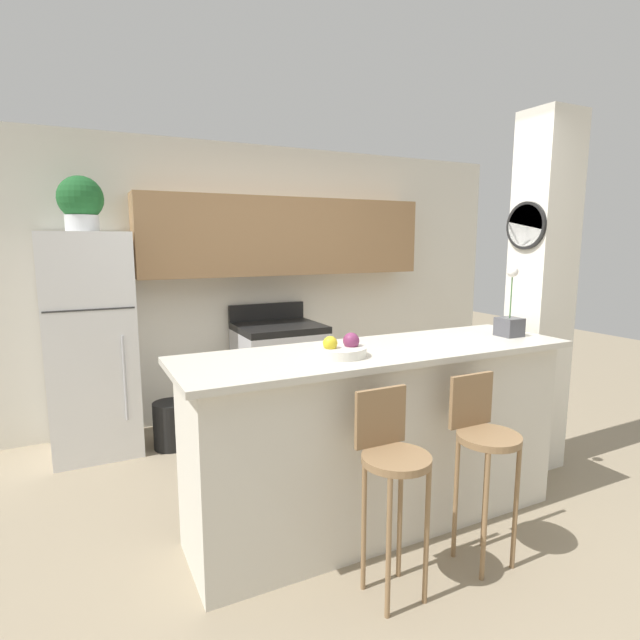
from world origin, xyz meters
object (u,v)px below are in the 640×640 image
bar_stool_right (483,442)px  fruit_bowl (341,349)px  stove_range (279,372)px  potted_plant_on_fridge (81,202)px  bar_stool_left (392,464)px  trash_bin (171,425)px  orchid_vase (510,320)px  refrigerator (91,345)px

bar_stool_right → fruit_bowl: bearing=140.9°
stove_range → potted_plant_on_fridge: potted_plant_on_fridge is taller
potted_plant_on_fridge → stove_range: bearing=-0.2°
bar_stool_left → trash_bin: 2.34m
potted_plant_on_fridge → fruit_bowl: size_ratio=1.49×
bar_stool_left → orchid_vase: (1.23, 0.48, 0.52)m
potted_plant_on_fridge → trash_bin: (0.54, -0.21, -1.76)m
orchid_vase → stove_range: bearing=113.1°
potted_plant_on_fridge → fruit_bowl: 2.42m
trash_bin → stove_range: bearing=11.2°
stove_range → bar_stool_left: 2.45m
bar_stool_right → potted_plant_on_fridge: potted_plant_on_fridge is taller
refrigerator → potted_plant_on_fridge: bearing=117.4°
bar_stool_left → orchid_vase: 1.42m
bar_stool_right → bar_stool_left: bearing=180.0°
bar_stool_left → refrigerator: bearing=115.8°
fruit_bowl → orchid_vase: bearing=0.6°
fruit_bowl → stove_range: bearing=77.8°
fruit_bowl → trash_bin: bearing=109.5°
fruit_bowl → trash_bin: 2.05m
bar_stool_right → trash_bin: size_ratio=2.59×
refrigerator → trash_bin: bearing=-21.3°
stove_range → bar_stool_left: size_ratio=1.09×
refrigerator → stove_range: (1.57, -0.01, -0.41)m
refrigerator → potted_plant_on_fridge: 1.09m
potted_plant_on_fridge → trash_bin: size_ratio=1.08×
stove_range → trash_bin: 1.09m
potted_plant_on_fridge → orchid_vase: 3.17m
stove_range → orchid_vase: 2.21m
bar_stool_left → stove_range: bearing=80.5°
refrigerator → fruit_bowl: bearing=-59.3°
bar_stool_right → fruit_bowl: fruit_bowl is taller
fruit_bowl → bar_stool_left: bearing=-88.3°
refrigerator → stove_range: refrigerator is taller
stove_range → orchid_vase: bearing=-66.9°
refrigerator → orchid_vase: (2.39, -1.93, 0.30)m
orchid_vase → trash_bin: orchid_vase is taller
orchid_vase → trash_bin: 2.71m
stove_range → fruit_bowl: (-0.42, -1.94, 0.64)m
fruit_bowl → trash_bin: (-0.62, 1.73, -0.91)m
stove_range → potted_plant_on_fridge: bearing=179.8°
bar_stool_right → trash_bin: (-1.19, 2.20, -0.46)m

